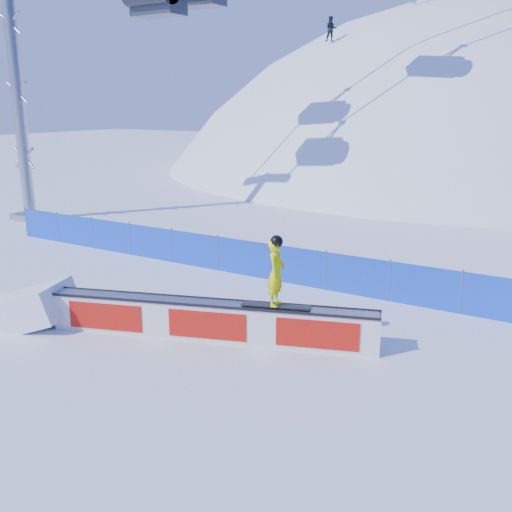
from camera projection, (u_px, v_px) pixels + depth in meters
The scene contains 7 objects.
ground at pixel (153, 317), 15.35m from camera, with size 160.00×160.00×0.00m, color white.
snow_hill at pixel (453, 356), 54.75m from camera, with size 64.00×64.00×64.00m.
safety_fence at pixel (243, 257), 18.91m from camera, with size 22.05×0.05×1.30m.
rail_box at pixel (210, 320), 13.81m from camera, with size 7.84×3.15×0.97m.
snow_ramp at pixel (26, 322), 14.97m from camera, with size 2.34×1.56×0.88m, color white, non-canonical shape.
snowboarder at pixel (276, 272), 13.13m from camera, with size 1.64×0.81×1.71m.
distant_skiers at pixel (477, 13), 36.29m from camera, with size 19.80×6.58×6.36m.
Camera 1 is at (9.80, -10.88, 5.60)m, focal length 40.00 mm.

